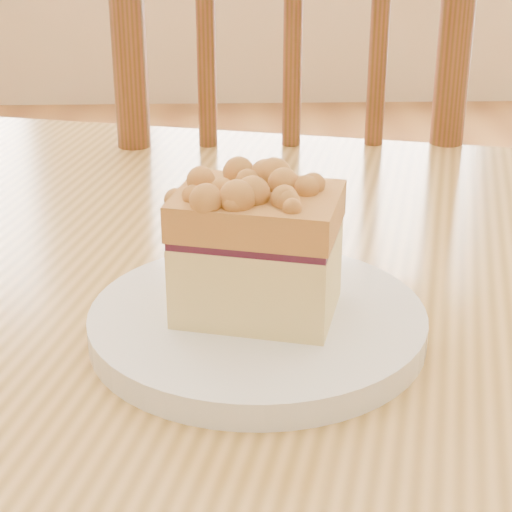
{
  "coord_description": "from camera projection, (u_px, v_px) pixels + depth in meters",
  "views": [
    {
      "loc": [
        -0.13,
        -0.23,
        1.06
      ],
      "look_at": [
        -0.11,
        0.36,
        0.8
      ],
      "focal_mm": 62.0,
      "sensor_mm": 36.0,
      "label": 1
    }
  ],
  "objects": [
    {
      "name": "cafe_table_main",
      "position": [
        504.0,
        415.0,
        0.69
      ],
      "size": [
        1.49,
        1.18,
        0.75
      ],
      "rotation": [
        0.0,
        0.0,
        -0.25
      ],
      "color": "tan",
      "rests_on": "ground"
    },
    {
      "name": "cafe_chair_main",
      "position": [
        281.0,
        264.0,
        1.3
      ],
      "size": [
        0.46,
        0.46,
        1.02
      ],
      "rotation": [
        0.0,
        0.0,
        3.14
      ],
      "color": "brown",
      "rests_on": "ground"
    },
    {
      "name": "cake_slice",
      "position": [
        257.0,
        242.0,
        0.6
      ],
      "size": [
        0.13,
        0.11,
        0.11
      ],
      "rotation": [
        0.0,
        0.0,
        -0.26
      ],
      "color": "#FFDC90",
      "rests_on": "plate"
    },
    {
      "name": "plate",
      "position": [
        257.0,
        324.0,
        0.62
      ],
      "size": [
        0.24,
        0.24,
        0.02
      ],
      "color": "white",
      "rests_on": "cafe_table_main"
    }
  ]
}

